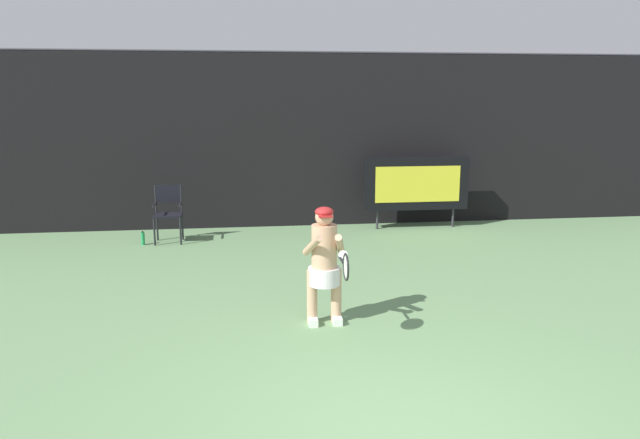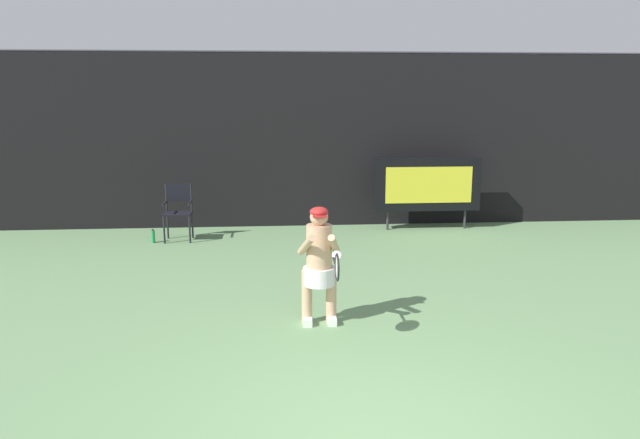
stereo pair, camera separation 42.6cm
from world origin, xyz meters
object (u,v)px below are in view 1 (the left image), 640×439
(scoreboard, at_px, (417,184))
(tennis_racket, at_px, (346,266))
(umpire_chair, at_px, (168,210))
(water_bottle, at_px, (143,239))
(tennis_player, at_px, (324,261))

(scoreboard, height_order, tennis_racket, scoreboard)
(umpire_chair, distance_m, tennis_racket, 5.79)
(tennis_racket, bearing_deg, water_bottle, 119.16)
(scoreboard, distance_m, tennis_racket, 6.31)
(umpire_chair, relative_size, tennis_player, 0.74)
(tennis_player, height_order, tennis_racket, tennis_player)
(umpire_chair, bearing_deg, tennis_player, -62.45)
(scoreboard, xyz_separation_m, tennis_player, (-2.66, -5.12, -0.16))
(umpire_chair, distance_m, water_bottle, 0.71)
(water_bottle, xyz_separation_m, tennis_racket, (2.98, -5.01, 0.78))
(water_bottle, height_order, tennis_player, tennis_player)
(umpire_chair, distance_m, tennis_player, 5.13)
(water_bottle, distance_m, tennis_racket, 5.88)
(scoreboard, distance_m, tennis_player, 5.77)
(tennis_player, bearing_deg, tennis_racket, -77.70)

